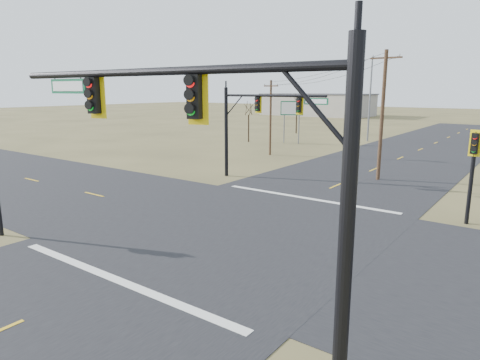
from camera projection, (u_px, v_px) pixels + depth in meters
name	position (u px, v px, depth m)	size (l,w,h in m)	color
ground	(238.00, 228.00, 21.70)	(320.00, 320.00, 0.00)	olive
road_ew	(238.00, 228.00, 21.70)	(160.00, 14.00, 0.02)	black
road_ns	(238.00, 228.00, 21.70)	(14.00, 160.00, 0.02)	black
stop_bar_near	(117.00, 280.00, 15.78)	(12.00, 0.40, 0.01)	silver
stop_bar_far	(307.00, 198.00, 27.61)	(12.00, 0.40, 0.01)	silver
mast_arm_near	(211.00, 139.00, 10.23)	(11.54, 0.52, 7.97)	black
mast_arm_far	(257.00, 114.00, 32.12)	(8.84, 0.42, 7.07)	black
pedestal_signal_ne	(473.00, 158.00, 21.65)	(0.59, 0.52, 4.96)	black
utility_pole_near	(382.00, 114.00, 32.34)	(2.40, 0.28, 9.79)	#4B3520
utility_pole_far	(271.00, 116.00, 45.14)	(1.91, 0.47, 7.86)	#4B3520
highway_sign	(292.00, 113.00, 55.14)	(2.68, 1.28, 5.45)	slate
streetlight_c	(372.00, 94.00, 56.69)	(3.12, 0.46, 11.14)	slate
bare_tree_a	(249.00, 108.00, 56.62)	(3.07, 3.07, 5.67)	black
bare_tree_b	(297.00, 100.00, 67.46)	(3.35, 3.35, 6.61)	black
warehouse_left	(317.00, 105.00, 115.26)	(28.00, 14.00, 5.50)	#A49C91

